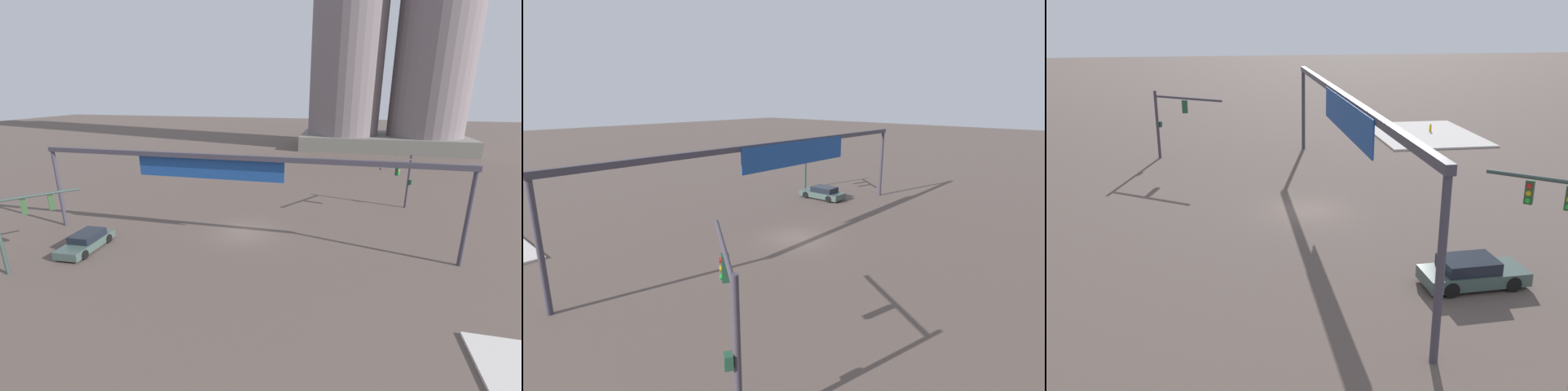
{
  "view_description": "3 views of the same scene",
  "coord_description": "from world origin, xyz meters",
  "views": [
    {
      "loc": [
        7.03,
        -23.96,
        10.88
      ],
      "look_at": [
        1.3,
        0.47,
        3.06
      ],
      "focal_mm": 23.15,
      "sensor_mm": 36.0,
      "label": 1
    },
    {
      "loc": [
        19.67,
        16.7,
        9.65
      ],
      "look_at": [
        0.33,
        -0.96,
        3.03
      ],
      "focal_mm": 26.81,
      "sensor_mm": 36.0,
      "label": 2
    },
    {
      "loc": [
        -30.17,
        4.38,
        10.82
      ],
      "look_at": [
        -2.07,
        0.25,
        1.57
      ],
      "focal_mm": 39.06,
      "sensor_mm": 36.0,
      "label": 3
    }
  ],
  "objects": [
    {
      "name": "ground_plane",
      "position": [
        0.0,
        0.0,
        0.0
      ],
      "size": [
        238.58,
        238.58,
        0.0
      ],
      "primitive_type": "plane",
      "color": "brown"
    },
    {
      "name": "traffic_signal_near_corner",
      "position": [
        12.94,
        8.34,
        3.51
      ],
      "size": [
        3.69,
        5.08,
        5.17
      ],
      "rotation": [
        0.0,
        0.0,
        -2.15
      ],
      "color": "#3F3844",
      "rests_on": "ground"
    },
    {
      "name": "sidewalk_corner",
      "position": [
        18.94,
        -13.65,
        0.07
      ],
      "size": [
        11.63,
        9.1,
        0.15
      ],
      "primitive_type": "cube",
      "color": "beige",
      "rests_on": "ground"
    },
    {
      "name": "fire_hydrant_on_curb",
      "position": [
        19.73,
        -14.56,
        0.49
      ],
      "size": [
        0.33,
        0.22,
        0.71
      ],
      "color": "gold",
      "rests_on": "sidewalk_corner"
    },
    {
      "name": "overhead_sign_gantry",
      "position": [
        -0.5,
        -1.91,
        5.76
      ],
      "size": [
        30.66,
        0.43,
        6.66
      ],
      "color": "#3D3945",
      "rests_on": "ground"
    },
    {
      "name": "sedan_car_approaching",
      "position": [
        -10.17,
        -5.42,
        0.57
      ],
      "size": [
        2.06,
        4.39,
        1.21
      ],
      "rotation": [
        0.0,
        0.0,
        -1.52
      ],
      "color": "#40534C",
      "rests_on": "ground"
    }
  ]
}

